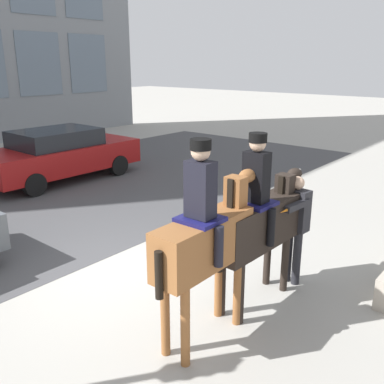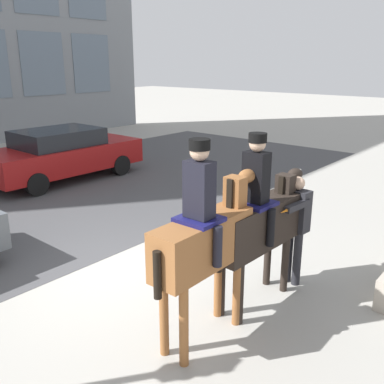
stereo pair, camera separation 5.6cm
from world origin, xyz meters
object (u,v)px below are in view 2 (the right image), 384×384
(mounted_horse_lead, at_px, (205,238))
(pedestrian_bystander, at_px, (295,222))
(mounted_horse_companion, at_px, (258,220))
(street_car_far_lane, at_px, (62,153))

(mounted_horse_lead, relative_size, pedestrian_bystander, 1.47)
(mounted_horse_lead, distance_m, mounted_horse_companion, 1.15)
(mounted_horse_lead, bearing_deg, mounted_horse_companion, -2.13)
(pedestrian_bystander, bearing_deg, mounted_horse_lead, -0.34)
(mounted_horse_lead, height_order, mounted_horse_companion, mounted_horse_lead)
(mounted_horse_lead, distance_m, pedestrian_bystander, 2.02)
(mounted_horse_companion, xyz_separation_m, street_car_far_lane, (2.08, 8.02, -0.48))
(mounted_horse_lead, height_order, street_car_far_lane, mounted_horse_lead)
(street_car_far_lane, bearing_deg, pedestrian_bystander, -98.67)
(mounted_horse_companion, bearing_deg, mounted_horse_lead, -179.74)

